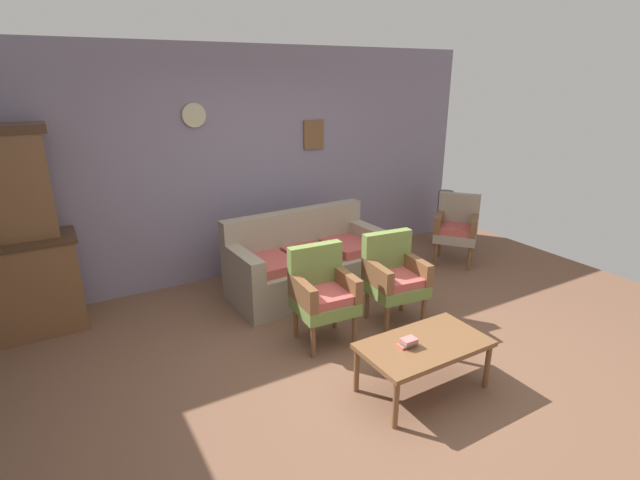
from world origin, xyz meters
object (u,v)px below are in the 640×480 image
at_px(wingback_chair_by_fireplace, 457,226).
at_px(floor_vase_by_wall, 444,217).
at_px(book_stack_on_table, 408,342).
at_px(armchair_by_doorway, 394,275).
at_px(side_cabinet, 16,289).
at_px(armchair_near_cabinet, 322,291).
at_px(coffee_table, 424,348).
at_px(floral_couch, 307,264).

distance_m(wingback_chair_by_fireplace, floor_vase_by_wall, 0.80).
xyz_separation_m(wingback_chair_by_fireplace, book_stack_on_table, (-2.36, -1.83, -0.05)).
bearing_deg(armchair_by_doorway, side_cabinet, 153.58).
distance_m(armchair_near_cabinet, book_stack_on_table, 1.04).
height_order(armchair_by_doorway, floor_vase_by_wall, armchair_by_doorway).
distance_m(armchair_by_doorway, coffee_table, 1.13).
distance_m(floral_couch, floor_vase_by_wall, 2.59).
bearing_deg(armchair_near_cabinet, armchair_by_doorway, -3.03).
bearing_deg(coffee_table, book_stack_on_table, 170.00).
distance_m(side_cabinet, floor_vase_by_wall, 5.37).
bearing_deg(armchair_near_cabinet, floral_couch, 68.45).
height_order(side_cabinet, floor_vase_by_wall, side_cabinet).
relative_size(side_cabinet, floral_couch, 0.64).
bearing_deg(side_cabinet, coffee_table, -43.85).
xyz_separation_m(side_cabinet, armchair_near_cabinet, (2.43, -1.56, 0.03)).
xyz_separation_m(coffee_table, floor_vase_by_wall, (2.66, 2.51, 0.01)).
bearing_deg(coffee_table, floral_couch, 87.00).
height_order(floral_couch, armchair_by_doorway, same).
bearing_deg(book_stack_on_table, floor_vase_by_wall, 41.61).
height_order(armchair_near_cabinet, wingback_chair_by_fireplace, same).
distance_m(armchair_by_doorway, floor_vase_by_wall, 2.62).
relative_size(side_cabinet, armchair_by_doorway, 1.28).
relative_size(coffee_table, floor_vase_by_wall, 1.29).
xyz_separation_m(armchair_near_cabinet, book_stack_on_table, (0.15, -1.03, -0.05)).
height_order(armchair_near_cabinet, book_stack_on_table, armchair_near_cabinet).
bearing_deg(floor_vase_by_wall, armchair_near_cabinet, -153.65).
relative_size(side_cabinet, wingback_chair_by_fireplace, 1.28).
xyz_separation_m(coffee_table, book_stack_on_table, (-0.14, 0.02, 0.08)).
bearing_deg(wingback_chair_by_fireplace, floor_vase_by_wall, 56.61).
relative_size(armchair_by_doorway, wingback_chair_by_fireplace, 1.00).
relative_size(side_cabinet, coffee_table, 1.16).
height_order(armchair_by_doorway, book_stack_on_table, armchair_by_doorway).
bearing_deg(book_stack_on_table, armchair_near_cabinet, 98.22).
relative_size(side_cabinet, floor_vase_by_wall, 1.48).
bearing_deg(armchair_by_doorway, floral_couch, 110.80).
bearing_deg(coffee_table, armchair_near_cabinet, 105.43).
bearing_deg(armchair_near_cabinet, book_stack_on_table, -81.78).
xyz_separation_m(armchair_by_doorway, floor_vase_by_wall, (2.15, 1.50, -0.11)).
bearing_deg(side_cabinet, armchair_by_doorway, -26.42).
xyz_separation_m(floral_couch, armchair_by_doorway, (0.40, -1.05, 0.17)).
bearing_deg(armchair_near_cabinet, coffee_table, -74.57).
height_order(floral_couch, wingback_chair_by_fireplace, same).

